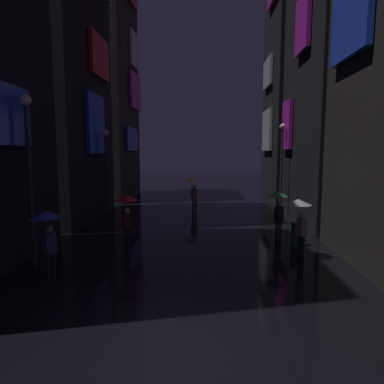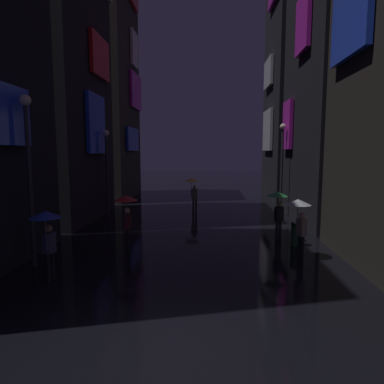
{
  "view_description": "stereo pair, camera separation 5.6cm",
  "coord_description": "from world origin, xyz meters",
  "px_view_note": "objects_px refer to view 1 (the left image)",
  "views": [
    {
      "loc": [
        0.71,
        -5.97,
        3.81
      ],
      "look_at": [
        0.0,
        9.35,
        1.95
      ],
      "focal_mm": 32.0,
      "sensor_mm": 36.0,
      "label": 1
    },
    {
      "loc": [
        0.77,
        -5.97,
        3.81
      ],
      "look_at": [
        0.0,
        9.35,
        1.95
      ],
      "focal_mm": 32.0,
      "sensor_mm": 36.0,
      "label": 2
    }
  ],
  "objects_px": {
    "pedestrian_midstreet_left_red": "(127,207)",
    "trash_bin": "(297,234)",
    "streetlamp_left_far": "(106,163)",
    "streetlamp_left_near": "(29,161)",
    "pedestrian_near_crossing_blue": "(47,226)",
    "pedestrian_foreground_right_yellow": "(192,185)",
    "pedestrian_midstreet_centre_clear": "(299,212)",
    "streetlamp_right_far": "(282,158)",
    "pedestrian_foreground_left_green": "(278,202)"
  },
  "relations": [
    {
      "from": "pedestrian_midstreet_left_red",
      "to": "trash_bin",
      "type": "bearing_deg",
      "value": 8.21
    },
    {
      "from": "trash_bin",
      "to": "streetlamp_left_far",
      "type": "bearing_deg",
      "value": 149.91
    },
    {
      "from": "pedestrian_midstreet_left_red",
      "to": "streetlamp_left_near",
      "type": "relative_size",
      "value": 0.38
    },
    {
      "from": "pedestrian_near_crossing_blue",
      "to": "pedestrian_foreground_right_yellow",
      "type": "height_order",
      "value": "same"
    },
    {
      "from": "pedestrian_near_crossing_blue",
      "to": "streetlamp_left_far",
      "type": "relative_size",
      "value": 0.43
    },
    {
      "from": "pedestrian_foreground_right_yellow",
      "to": "trash_bin",
      "type": "distance_m",
      "value": 8.78
    },
    {
      "from": "pedestrian_midstreet_centre_clear",
      "to": "streetlamp_right_far",
      "type": "distance_m",
      "value": 8.47
    },
    {
      "from": "pedestrian_near_crossing_blue",
      "to": "trash_bin",
      "type": "xyz_separation_m",
      "value": [
        8.16,
        4.29,
        -1.2
      ]
    },
    {
      "from": "pedestrian_midstreet_left_red",
      "to": "pedestrian_foreground_left_green",
      "type": "bearing_deg",
      "value": 15.33
    },
    {
      "from": "pedestrian_midstreet_centre_clear",
      "to": "trash_bin",
      "type": "xyz_separation_m",
      "value": [
        0.37,
        1.67,
        -1.2
      ]
    },
    {
      "from": "pedestrian_midstreet_left_red",
      "to": "pedestrian_midstreet_centre_clear",
      "type": "bearing_deg",
      "value": -6.44
    },
    {
      "from": "pedestrian_midstreet_left_red",
      "to": "trash_bin",
      "type": "height_order",
      "value": "pedestrian_midstreet_left_red"
    },
    {
      "from": "pedestrian_midstreet_left_red",
      "to": "trash_bin",
      "type": "distance_m",
      "value": 6.84
    },
    {
      "from": "pedestrian_midstreet_left_red",
      "to": "streetlamp_right_far",
      "type": "relative_size",
      "value": 0.4
    },
    {
      "from": "pedestrian_near_crossing_blue",
      "to": "pedestrian_midstreet_centre_clear",
      "type": "bearing_deg",
      "value": 18.61
    },
    {
      "from": "pedestrian_near_crossing_blue",
      "to": "streetlamp_right_far",
      "type": "xyz_separation_m",
      "value": [
        8.86,
        10.86,
        1.69
      ]
    },
    {
      "from": "pedestrian_foreground_left_green",
      "to": "streetlamp_left_far",
      "type": "bearing_deg",
      "value": 151.45
    },
    {
      "from": "streetlamp_right_far",
      "to": "trash_bin",
      "type": "distance_m",
      "value": 7.21
    },
    {
      "from": "pedestrian_midstreet_centre_clear",
      "to": "pedestrian_foreground_left_green",
      "type": "height_order",
      "value": "same"
    },
    {
      "from": "pedestrian_midstreet_centre_clear",
      "to": "streetlamp_left_far",
      "type": "height_order",
      "value": "streetlamp_left_far"
    },
    {
      "from": "pedestrian_foreground_right_yellow",
      "to": "streetlamp_left_far",
      "type": "xyz_separation_m",
      "value": [
        -4.75,
        -2.02,
        1.47
      ]
    },
    {
      "from": "pedestrian_foreground_right_yellow",
      "to": "streetlamp_right_far",
      "type": "height_order",
      "value": "streetlamp_right_far"
    },
    {
      "from": "pedestrian_foreground_right_yellow",
      "to": "pedestrian_foreground_left_green",
      "type": "distance_m",
      "value": 7.77
    },
    {
      "from": "pedestrian_midstreet_centre_clear",
      "to": "pedestrian_foreground_left_green",
      "type": "distance_m",
      "value": 2.37
    },
    {
      "from": "pedestrian_foreground_right_yellow",
      "to": "streetlamp_left_near",
      "type": "xyz_separation_m",
      "value": [
        -4.75,
        -10.36,
        1.8
      ]
    },
    {
      "from": "streetlamp_left_far",
      "to": "trash_bin",
      "type": "relative_size",
      "value": 5.32
    },
    {
      "from": "pedestrian_midstreet_left_red",
      "to": "streetlamp_left_far",
      "type": "bearing_deg",
      "value": 112.54
    },
    {
      "from": "pedestrian_foreground_left_green",
      "to": "streetlamp_left_near",
      "type": "xyz_separation_m",
      "value": [
        -8.65,
        -3.64,
        1.8
      ]
    },
    {
      "from": "pedestrian_foreground_left_green",
      "to": "trash_bin",
      "type": "xyz_separation_m",
      "value": [
        0.65,
        -0.69,
        -1.2
      ]
    },
    {
      "from": "pedestrian_near_crossing_blue",
      "to": "streetlamp_left_near",
      "type": "xyz_separation_m",
      "value": [
        -1.14,
        1.34,
        1.8
      ]
    },
    {
      "from": "streetlamp_left_far",
      "to": "pedestrian_midstreet_left_red",
      "type": "bearing_deg",
      "value": -67.46
    },
    {
      "from": "pedestrian_midstreet_left_red",
      "to": "streetlamp_right_far",
      "type": "xyz_separation_m",
      "value": [
        7.36,
        7.52,
        1.69
      ]
    },
    {
      "from": "pedestrian_foreground_right_yellow",
      "to": "pedestrian_near_crossing_blue",
      "type": "bearing_deg",
      "value": -107.15
    },
    {
      "from": "pedestrian_foreground_right_yellow",
      "to": "streetlamp_right_far",
      "type": "distance_m",
      "value": 5.58
    },
    {
      "from": "pedestrian_foreground_left_green",
      "to": "streetlamp_left_near",
      "type": "height_order",
      "value": "streetlamp_left_near"
    },
    {
      "from": "pedestrian_midstreet_left_red",
      "to": "streetlamp_left_near",
      "type": "height_order",
      "value": "streetlamp_left_near"
    },
    {
      "from": "pedestrian_foreground_right_yellow",
      "to": "pedestrian_midstreet_centre_clear",
      "type": "distance_m",
      "value": 9.99
    },
    {
      "from": "pedestrian_midstreet_left_red",
      "to": "pedestrian_foreground_left_green",
      "type": "xyz_separation_m",
      "value": [
        6.01,
        1.65,
        0.0
      ]
    },
    {
      "from": "pedestrian_foreground_left_green",
      "to": "streetlamp_right_far",
      "type": "xyz_separation_m",
      "value": [
        1.35,
        5.88,
        1.69
      ]
    },
    {
      "from": "pedestrian_near_crossing_blue",
      "to": "streetlamp_right_far",
      "type": "bearing_deg",
      "value": 50.79
    },
    {
      "from": "pedestrian_foreground_left_green",
      "to": "streetlamp_right_far",
      "type": "relative_size",
      "value": 0.4
    },
    {
      "from": "streetlamp_left_near",
      "to": "trash_bin",
      "type": "xyz_separation_m",
      "value": [
        9.3,
        2.95,
        -3.0
      ]
    },
    {
      "from": "pedestrian_foreground_right_yellow",
      "to": "pedestrian_midstreet_centre_clear",
      "type": "height_order",
      "value": "same"
    },
    {
      "from": "streetlamp_left_near",
      "to": "pedestrian_midstreet_left_red",
      "type": "bearing_deg",
      "value": 37.05
    },
    {
      "from": "pedestrian_foreground_right_yellow",
      "to": "streetlamp_left_near",
      "type": "relative_size",
      "value": 0.38
    },
    {
      "from": "pedestrian_foreground_right_yellow",
      "to": "streetlamp_right_far",
      "type": "bearing_deg",
      "value": -9.17
    },
    {
      "from": "pedestrian_midstreet_left_red",
      "to": "trash_bin",
      "type": "relative_size",
      "value": 2.28
    },
    {
      "from": "pedestrian_midstreet_left_red",
      "to": "pedestrian_foreground_right_yellow",
      "type": "xyz_separation_m",
      "value": [
        2.12,
        8.37,
        0.0
      ]
    },
    {
      "from": "pedestrian_midstreet_centre_clear",
      "to": "streetlamp_left_far",
      "type": "distance_m",
      "value": 11.48
    },
    {
      "from": "pedestrian_foreground_left_green",
      "to": "streetlamp_left_near",
      "type": "bearing_deg",
      "value": -157.18
    }
  ]
}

